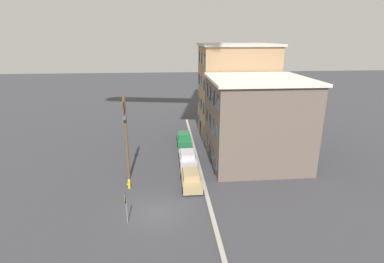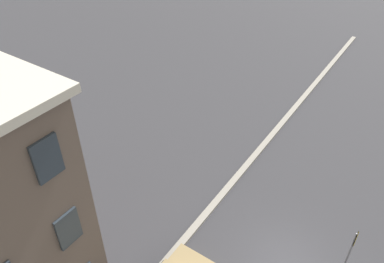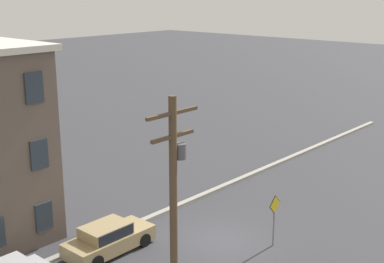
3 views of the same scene
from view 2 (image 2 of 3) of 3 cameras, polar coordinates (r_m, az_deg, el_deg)
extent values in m
cube|color=#9E998E|center=(19.28, 1.44, -13.25)|extent=(56.00, 0.36, 0.16)
cube|color=#2D3842|center=(13.67, -18.29, -13.91)|extent=(0.90, 0.10, 1.40)
cube|color=#2D3842|center=(11.55, -21.19, -3.92)|extent=(0.90, 0.10, 1.40)
cylinder|color=black|center=(17.49, -2.99, -19.41)|extent=(0.66, 0.22, 0.66)
cylinder|color=slate|center=(18.00, 22.88, -16.56)|extent=(0.08, 0.08, 2.44)
cube|color=yellow|center=(17.32, 23.71, -14.74)|extent=(0.86, 0.03, 0.86)
cube|color=black|center=(17.32, 23.68, -14.73)|extent=(0.93, 0.02, 0.93)
camera|label=1|loc=(32.33, 33.59, 30.03)|focal=28.00mm
camera|label=3|loc=(15.67, 148.84, -43.28)|focal=50.00mm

